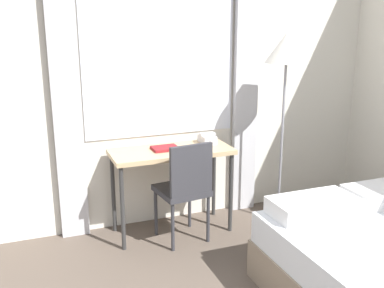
{
  "coord_description": "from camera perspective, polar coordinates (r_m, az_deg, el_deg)",
  "views": [
    {
      "loc": [
        -1.03,
        -0.58,
        1.87
      ],
      "look_at": [
        0.2,
        2.62,
        0.93
      ],
      "focal_mm": 42.0,
      "sensor_mm": 36.0,
      "label": 1
    }
  ],
  "objects": [
    {
      "name": "telephone",
      "position": [
        4.14,
        1.95,
        0.7
      ],
      "size": [
        0.14,
        0.19,
        0.1
      ],
      "color": "silver",
      "rests_on": "desk"
    },
    {
      "name": "desk_chair",
      "position": [
        3.82,
        -0.88,
        -5.29
      ],
      "size": [
        0.45,
        0.45,
        0.91
      ],
      "rotation": [
        0.0,
        0.0,
        0.13
      ],
      "color": "#333338",
      "rests_on": "ground_plane"
    },
    {
      "name": "desk",
      "position": [
        3.96,
        -2.61,
        -1.87
      ],
      "size": [
        1.07,
        0.46,
        0.78
      ],
      "color": "tan",
      "rests_on": "ground_plane"
    },
    {
      "name": "standing_lamp",
      "position": [
        4.1,
        11.88,
        10.52
      ],
      "size": [
        0.38,
        0.38,
        1.78
      ],
      "color": "#4C4C51",
      "rests_on": "ground_plane"
    },
    {
      "name": "wall_back_with_window",
      "position": [
        4.07,
        -6.03,
        8.02
      ],
      "size": [
        5.65,
        0.13,
        2.7
      ],
      "color": "silver",
      "rests_on": "ground_plane"
    },
    {
      "name": "book",
      "position": [
        3.94,
        -3.44,
        -0.53
      ],
      "size": [
        0.23,
        0.18,
        0.02
      ],
      "rotation": [
        0.0,
        0.0,
        0.02
      ],
      "color": "maroon",
      "rests_on": "desk"
    }
  ]
}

